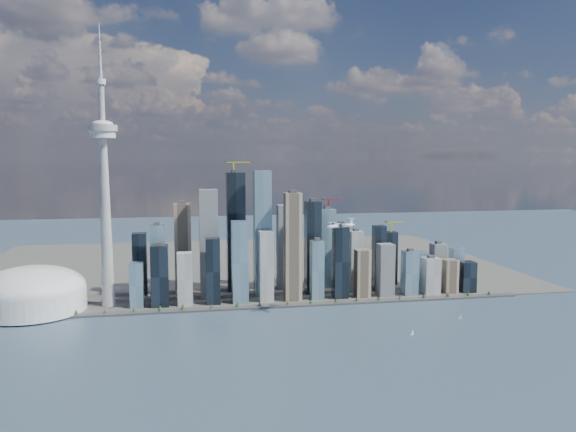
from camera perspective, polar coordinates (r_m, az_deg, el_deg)
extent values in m
plane|color=#394C63|center=(897.83, -0.53, -13.48)|extent=(4000.00, 4000.00, 0.00)
cube|color=#383838|center=(1133.18, -2.73, -9.20)|extent=(1100.00, 22.00, 4.00)
cube|color=#4C4C47|center=(1569.07, -4.94, -4.92)|extent=(1400.00, 900.00, 3.00)
cylinder|color=#3F2D1E|center=(1171.03, -26.85, -9.19)|extent=(1.00, 1.00, 2.40)
cone|color=#17401D|center=(1170.13, -26.86, -9.02)|extent=(7.20, 7.20, 8.00)
cylinder|color=#3F2D1E|center=(1149.48, -22.65, -9.28)|extent=(1.00, 1.00, 2.40)
cone|color=#17401D|center=(1148.56, -22.66, -9.11)|extent=(7.20, 7.20, 8.00)
cylinder|color=#3F2D1E|center=(1134.16, -18.31, -9.33)|extent=(1.00, 1.00, 2.40)
cone|color=#17401D|center=(1133.23, -18.32, -9.15)|extent=(7.20, 7.20, 8.00)
cylinder|color=#3F2D1E|center=(1125.33, -13.88, -9.31)|extent=(1.00, 1.00, 2.40)
cone|color=#17401D|center=(1124.39, -13.88, -9.14)|extent=(7.20, 7.20, 8.00)
cylinder|color=#3F2D1E|center=(1123.14, -9.40, -9.25)|extent=(1.00, 1.00, 2.40)
cone|color=#17401D|center=(1122.19, -9.41, -9.07)|extent=(7.20, 7.20, 8.00)
cylinder|color=#3F2D1E|center=(1127.62, -4.94, -9.12)|extent=(1.00, 1.00, 2.40)
cone|color=#17401D|center=(1126.68, -4.94, -8.95)|extent=(7.20, 7.20, 8.00)
cylinder|color=#3F2D1E|center=(1138.70, -0.54, -8.95)|extent=(1.00, 1.00, 2.40)
cone|color=#17401D|center=(1137.77, -0.54, -8.77)|extent=(7.20, 7.20, 8.00)
cylinder|color=#3F2D1E|center=(1156.18, 3.74, -8.73)|extent=(1.00, 1.00, 2.40)
cone|color=#17401D|center=(1155.27, 3.74, -8.56)|extent=(7.20, 7.20, 8.00)
cylinder|color=#3F2D1E|center=(1179.79, 7.87, -8.47)|extent=(1.00, 1.00, 2.40)
cone|color=#17401D|center=(1178.90, 7.87, -8.30)|extent=(7.20, 7.20, 8.00)
cylinder|color=#3F2D1E|center=(1209.17, 11.81, -8.18)|extent=(1.00, 1.00, 2.40)
cone|color=#17401D|center=(1208.29, 11.82, -8.02)|extent=(7.20, 7.20, 8.00)
cylinder|color=#3F2D1E|center=(1243.90, 15.55, -7.88)|extent=(1.00, 1.00, 2.40)
cone|color=#17401D|center=(1243.05, 15.55, -7.72)|extent=(7.20, 7.20, 8.00)
cylinder|color=#3F2D1E|center=(1283.55, 19.06, -7.56)|extent=(1.00, 1.00, 2.40)
cone|color=#17401D|center=(1282.73, 19.07, -7.40)|extent=(7.20, 7.20, 8.00)
cube|color=black|center=(1149.34, -13.00, -5.93)|extent=(34.00, 34.00, 122.92)
cube|color=#6D92A4|center=(1195.07, -12.92, -4.65)|extent=(30.00, 30.00, 156.44)
cube|color=#B9B9B4|center=(1149.79, -10.49, -6.29)|extent=(30.00, 30.00, 106.16)
cube|color=tan|center=(1244.61, -10.53, -3.25)|extent=(36.00, 36.00, 195.55)
cube|color=slate|center=(1188.70, -7.89, -2.83)|extent=(38.00, 38.00, 229.07)
cube|color=black|center=(1147.97, -7.74, -5.55)|extent=(28.00, 28.00, 134.09)
cube|color=#6D92A4|center=(1148.42, -5.00, -4.66)|extent=(32.00, 32.00, 167.61)
cube|color=black|center=(1244.08, -5.48, -1.62)|extent=(40.00, 40.00, 262.60)
cube|color=#6D92A4|center=(1195.52, -2.63, -1.78)|extent=(36.00, 36.00, 268.18)
cube|color=#B9B9B4|center=(1156.87, -2.28, -5.13)|extent=(28.00, 28.00, 145.27)
cube|color=tan|center=(1158.82, 0.41, -3.14)|extent=(34.00, 34.00, 223.49)
cube|color=slate|center=(1263.46, -0.48, -3.14)|extent=(30.00, 30.00, 189.96)
cube|color=black|center=(1220.10, 2.51, -3.21)|extent=(32.00, 32.00, 201.14)
cube|color=#6D92A4|center=(1179.31, 3.05, -5.47)|extent=(26.00, 26.00, 122.92)
cube|color=black|center=(1188.54, 5.41, -4.58)|extent=(30.00, 30.00, 156.44)
cube|color=#6D92A4|center=(1286.38, 4.14, -3.24)|extent=(34.00, 34.00, 178.79)
cube|color=#B9B9B4|center=(1251.79, 6.99, -4.57)|extent=(28.00, 28.00, 134.09)
cube|color=tan|center=(1208.37, 7.69, -5.78)|extent=(30.00, 30.00, 100.57)
cube|color=slate|center=(1223.48, 9.93, -5.40)|extent=(32.00, 32.00, 111.74)
cube|color=black|center=(1266.46, 9.15, -4.22)|extent=(26.00, 26.00, 145.27)
cube|color=#6D92A4|center=(1243.19, 12.09, -5.65)|extent=(30.00, 30.00, 94.98)
cube|color=black|center=(1336.29, 10.38, -4.19)|extent=(28.00, 28.00, 122.92)
cube|color=#6D92A4|center=(1308.69, 13.28, -5.34)|extent=(30.00, 30.00, 83.81)
cube|color=#B9B9B4|center=(1264.62, 14.19, -5.89)|extent=(34.00, 34.00, 78.22)
cube|color=tan|center=(1284.34, 16.02, -5.89)|extent=(28.00, 28.00, 72.63)
cube|color=slate|center=(1325.62, 15.08, -4.88)|extent=(30.00, 30.00, 100.57)
cube|color=black|center=(1305.32, 17.80, -5.88)|extent=(32.00, 32.00, 67.05)
cube|color=#6D92A4|center=(1346.45, 16.81, -5.00)|extent=(26.00, 26.00, 89.39)
cube|color=black|center=(1253.53, -14.63, -4.71)|extent=(30.00, 30.00, 134.09)
cube|color=#6D92A4|center=(1155.51, -14.98, -6.77)|extent=(26.00, 26.00, 89.39)
cube|color=yellow|center=(1233.12, -5.55, 4.95)|extent=(3.00, 3.00, 22.00)
cube|color=yellow|center=(1233.68, -5.17, 5.46)|extent=(55.00, 2.20, 2.20)
cube|color=#383838|center=(1231.64, -6.32, 5.54)|extent=(6.00, 4.00, 4.00)
cube|color=maroon|center=(1273.97, 4.17, 1.22)|extent=(3.00, 3.00, 22.00)
cube|color=maroon|center=(1274.91, 4.49, 1.72)|extent=(48.00, 2.20, 2.20)
cube|color=#383838|center=(1269.39, 3.55, 1.79)|extent=(6.00, 4.00, 4.00)
cube|color=yellow|center=(1325.39, 10.44, -1.11)|extent=(3.00, 3.00, 22.00)
cube|color=yellow|center=(1326.48, 10.72, -0.63)|extent=(45.00, 2.20, 2.20)
cube|color=#383838|center=(1319.11, 9.90, -0.56)|extent=(6.00, 4.00, 4.00)
cone|color=#9F9E9A|center=(1160.95, -18.02, -0.52)|extent=(26.00, 26.00, 340.00)
cylinder|color=silver|center=(1154.66, -18.30, 7.89)|extent=(48.00, 48.00, 14.00)
cylinder|color=#9F9E9A|center=(1155.16, -18.32, 8.48)|extent=(56.00, 56.00, 12.00)
ellipsoid|color=silver|center=(1155.56, -18.34, 8.88)|extent=(40.00, 40.00, 14.00)
cylinder|color=#9F9E9A|center=(1158.40, -18.40, 10.85)|extent=(11.00, 11.00, 80.00)
cylinder|color=silver|center=(1162.61, -18.47, 12.82)|extent=(18.00, 18.00, 10.00)
cone|color=silver|center=(1171.11, -18.57, 15.63)|extent=(7.00, 7.00, 105.00)
cylinder|color=silver|center=(1203.26, -24.53, -7.71)|extent=(200.00, 200.00, 44.00)
ellipsoid|color=silver|center=(1198.41, -24.58, -6.69)|extent=(200.00, 200.00, 84.00)
cylinder|color=white|center=(1030.71, 5.34, -1.00)|extent=(51.64, 26.70, 6.56)
cone|color=white|center=(1013.82, 4.12, -1.11)|extent=(9.15, 8.82, 6.56)
cone|color=white|center=(1048.71, 6.57, -0.89)|extent=(11.98, 10.02, 6.56)
cube|color=white|center=(1029.02, 5.25, -0.82)|extent=(29.80, 56.06, 1.02)
cylinder|color=white|center=(1020.49, 5.64, -0.97)|extent=(11.82, 7.77, 3.69)
cylinder|color=white|center=(1037.99, 4.86, -0.84)|extent=(11.82, 7.77, 3.69)
cylinder|color=#3F3F3F|center=(1016.67, 5.37, -0.99)|extent=(3.46, 7.67, 8.20)
cylinder|color=#3F3F3F|center=(1034.24, 4.60, -0.87)|extent=(3.46, 7.67, 8.20)
cube|color=white|center=(1045.98, 6.44, -0.55)|extent=(5.61, 2.98, 11.27)
cube|color=white|center=(1045.34, 6.44, -0.23)|extent=(11.30, 18.74, 0.72)
cube|color=white|center=(991.58, 12.48, -11.68)|extent=(6.84, 4.07, 0.87)
cylinder|color=#999999|center=(990.07, 12.48, -11.41)|extent=(0.26, 0.26, 9.84)
cube|color=white|center=(1106.72, 17.08, -9.93)|extent=(6.12, 2.99, 0.78)
cylinder|color=#999999|center=(1105.50, 17.09, -9.70)|extent=(0.24, 0.24, 8.82)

